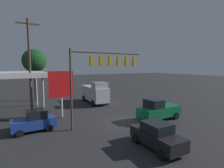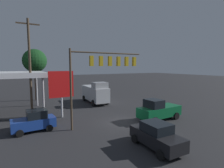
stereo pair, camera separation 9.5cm
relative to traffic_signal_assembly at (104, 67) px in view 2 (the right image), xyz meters
name	(u,v)px [view 2 (the right image)]	position (x,y,z in m)	size (l,w,h in m)	color
ground_plane	(121,122)	(-1.91, 0.35, -6.00)	(200.00, 200.00, 0.00)	#262628
traffic_signal_assembly	(104,67)	(0.00, 0.00, 0.00)	(8.03, 0.43, 7.69)	#473828
utility_pole	(30,67)	(6.37, -5.77, -0.07)	(2.40, 0.26, 11.29)	#473828
price_sign	(61,86)	(3.22, -4.69, -2.21)	(2.87, 0.27, 5.49)	#B7B7BC
hatchback_crossing	(34,121)	(6.56, -1.49, -5.06)	(3.87, 2.10, 1.97)	navy
delivery_truck	(95,93)	(-3.53, -10.08, -4.31)	(2.78, 6.89, 3.58)	silver
pickup_parked	(158,110)	(-6.02, 1.74, -4.89)	(5.28, 2.42, 2.40)	#0C592D
sedan_far	(156,135)	(-0.95, 6.70, -5.05)	(2.16, 4.45, 1.93)	black
street_tree	(35,61)	(4.66, -17.40, 0.94)	(4.05, 4.05, 9.01)	#4C331E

